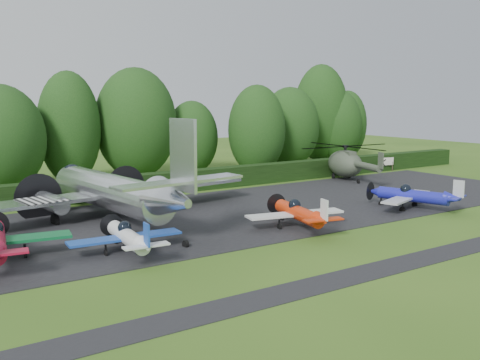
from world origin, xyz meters
TOP-DOWN VIEW (x-y plane):
  - ground at (0.00, 0.00)m, footprint 160.00×160.00m
  - apron at (0.00, 10.00)m, footprint 70.00×18.00m
  - taxiway_verge at (0.00, -6.00)m, footprint 70.00×2.00m
  - hedgerow at (0.00, 21.00)m, footprint 90.00×1.60m
  - transport_plane at (-5.44, 12.39)m, footprint 24.97×19.15m
  - light_plane_white at (-7.63, 3.91)m, footprint 6.59×6.92m
  - light_plane_orange at (4.43, 3.23)m, footprint 7.04×7.40m
  - light_plane_blue at (16.24, 3.17)m, footprint 7.20×7.58m
  - helicopter at (23.19, 17.85)m, footprint 11.80×13.81m
  - sign_board at (31.92, 20.18)m, footprint 2.98×0.11m
  - tree_0 at (32.94, 32.95)m, footprint 7.72×7.72m
  - tree_1 at (11.33, 31.26)m, footprint 6.14×6.14m
  - tree_2 at (-2.89, 31.50)m, footprint 6.41×6.41m
  - tree_3 at (38.60, 33.40)m, footprint 5.85×5.85m
  - tree_4 at (24.86, 29.85)m, footprint 7.69×7.69m
  - tree_6 at (-9.91, 29.52)m, footprint 8.33×8.33m
  - tree_7 at (17.62, 26.89)m, footprint 6.77×6.77m
  - tree_10 at (4.51, 31.63)m, footprint 9.02×9.02m
  - tree_11 at (34.77, 31.70)m, footprint 7.23×7.23m

SIDE VIEW (x-z plane):
  - ground at x=0.00m, z-range 0.00..0.00m
  - hedgerow at x=0.00m, z-range -1.00..1.00m
  - taxiway_verge at x=0.00m, z-range 0.00..0.00m
  - apron at x=0.00m, z-range 0.00..0.01m
  - light_plane_white at x=-7.63m, z-range -0.21..2.32m
  - light_plane_orange at x=4.43m, z-range -0.23..2.48m
  - sign_board at x=31.92m, z-range 0.30..1.97m
  - light_plane_blue at x=16.24m, z-range -0.23..2.54m
  - helicopter at x=23.19m, z-range 0.14..3.94m
  - transport_plane at x=-5.44m, z-range -1.77..6.23m
  - tree_1 at x=11.33m, z-range -0.01..8.63m
  - tree_3 at x=38.60m, z-range -0.02..10.05m
  - tree_6 at x=-9.91m, z-range -0.01..10.26m
  - tree_11 at x=34.77m, z-range -0.01..10.28m
  - tree_4 at x=24.86m, z-range -0.01..10.35m
  - tree_7 at x=17.62m, z-range -0.01..10.48m
  - tree_2 at x=-2.89m, z-range -0.02..11.71m
  - tree_10 at x=4.51m, z-range -0.01..12.29m
  - tree_0 at x=32.94m, z-range -0.01..13.65m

